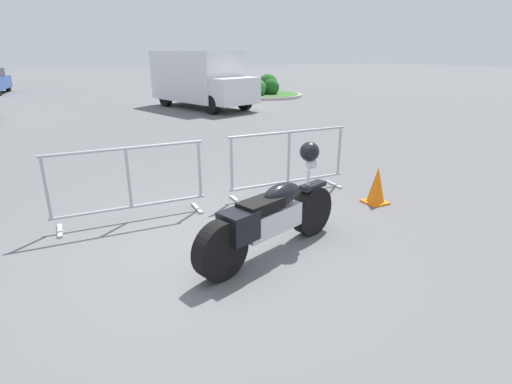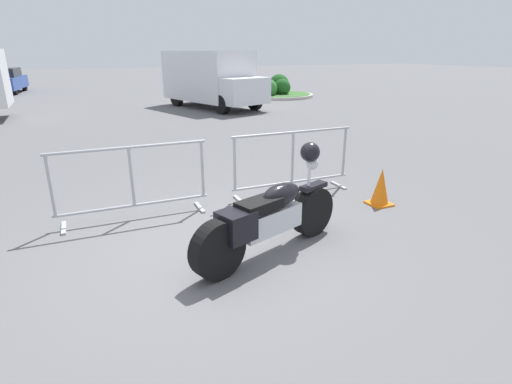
% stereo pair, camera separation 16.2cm
% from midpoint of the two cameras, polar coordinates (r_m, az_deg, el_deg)
% --- Properties ---
extents(ground_plane, '(120.00, 120.00, 0.00)m').
position_cam_midpoint_polar(ground_plane, '(5.00, -6.22, -7.98)').
color(ground_plane, '#5B5B5E').
extents(motorcycle, '(2.15, 0.88, 1.25)m').
position_cam_midpoint_polar(motorcycle, '(4.66, 1.21, -3.48)').
color(motorcycle, black).
rests_on(motorcycle, ground).
extents(crowd_barrier_near, '(2.16, 0.48, 1.07)m').
position_cam_midpoint_polar(crowd_barrier_near, '(5.87, -18.42, 1.19)').
color(crowd_barrier_near, '#9EA0A5').
rests_on(crowd_barrier_near, ground).
extents(crowd_barrier_far, '(2.16, 0.48, 1.07)m').
position_cam_midpoint_polar(crowd_barrier_far, '(6.70, 3.99, 4.36)').
color(crowd_barrier_far, '#9EA0A5').
rests_on(crowd_barrier_far, ground).
extents(delivery_van, '(3.35, 5.35, 2.31)m').
position_cam_midpoint_polar(delivery_van, '(17.63, -8.30, 15.85)').
color(delivery_van, silver).
rests_on(delivery_van, ground).
extents(planter_island, '(3.75, 3.75, 1.14)m').
position_cam_midpoint_polar(planter_island, '(21.95, 1.24, 14.34)').
color(planter_island, '#ADA89E').
rests_on(planter_island, ground).
extents(traffic_cone, '(0.34, 0.34, 0.59)m').
position_cam_midpoint_polar(traffic_cone, '(6.55, 16.20, 0.85)').
color(traffic_cone, orange).
rests_on(traffic_cone, ground).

